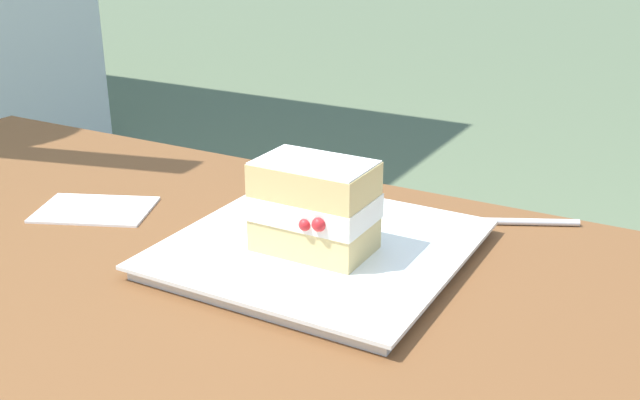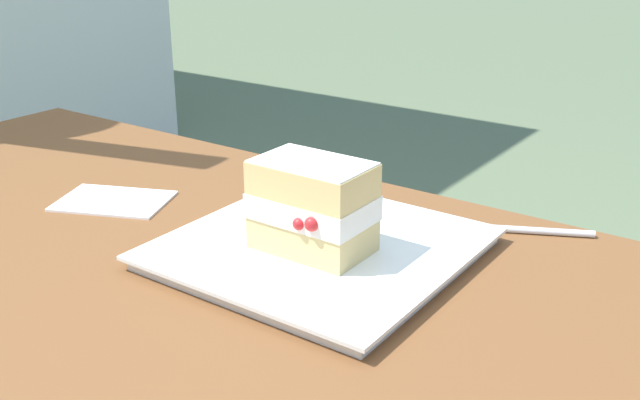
% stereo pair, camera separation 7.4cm
% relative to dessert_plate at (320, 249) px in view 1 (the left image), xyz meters
% --- Properties ---
extents(dessert_plate, '(0.29, 0.29, 0.02)m').
position_rel_dessert_plate_xyz_m(dessert_plate, '(0.00, 0.00, 0.00)').
color(dessert_plate, white).
rests_on(dessert_plate, patio_table).
extents(cake_slice, '(0.12, 0.09, 0.09)m').
position_rel_dessert_plate_xyz_m(cake_slice, '(0.00, -0.02, 0.05)').
color(cake_slice, '#E0C17A').
rests_on(cake_slice, dessert_plate).
extents(dessert_fork, '(0.16, 0.09, 0.01)m').
position_rel_dessert_plate_xyz_m(dessert_fork, '(0.13, 0.17, -0.00)').
color(dessert_fork, silver).
rests_on(dessert_fork, patio_table).
extents(paper_napkin, '(0.16, 0.13, 0.00)m').
position_rel_dessert_plate_xyz_m(paper_napkin, '(-0.29, -0.02, -0.01)').
color(paper_napkin, white).
rests_on(paper_napkin, patio_table).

